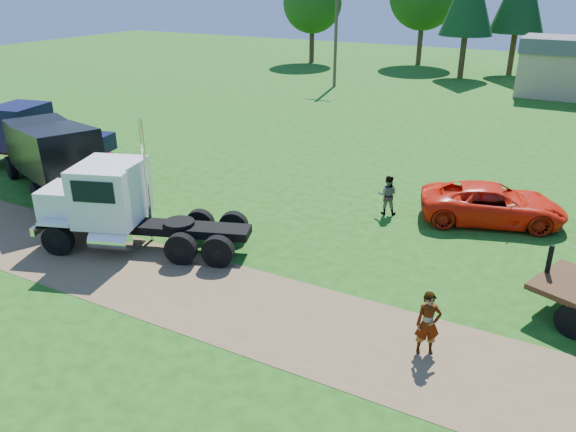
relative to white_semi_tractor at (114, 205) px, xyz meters
The scene contains 10 objects.
ground 7.91m from the white_semi_tractor, ahead, with size 140.00×140.00×0.00m, color #204B10.
dirt_track 7.91m from the white_semi_tractor, ahead, with size 120.00×4.20×0.01m, color brown.
white_semi_tractor is the anchor object (origin of this frame).
black_dump_truck 6.91m from the white_semi_tractor, 157.58° to the left, with size 8.26×5.51×3.58m.
navy_truck 11.38m from the white_semi_tractor, 154.83° to the left, with size 7.61×3.99×3.24m.
orange_pickup 14.75m from the white_semi_tractor, 36.93° to the left, with size 2.61×5.65×1.57m, color red.
spectator_a 11.93m from the white_semi_tractor, ahead, with size 0.66×0.43×1.81m, color #999999.
spectator_b 10.91m from the white_semi_tractor, 44.46° to the left, with size 0.82×0.64×1.68m, color #999999.
tan_shed 40.39m from the white_semi_tractor, 73.26° to the left, with size 6.20×5.40×4.70m.
tree_row 50.05m from the white_semi_tractor, 77.74° to the left, with size 57.46×13.04×11.77m.
Camera 1 is at (6.93, -12.20, 9.24)m, focal length 35.00 mm.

